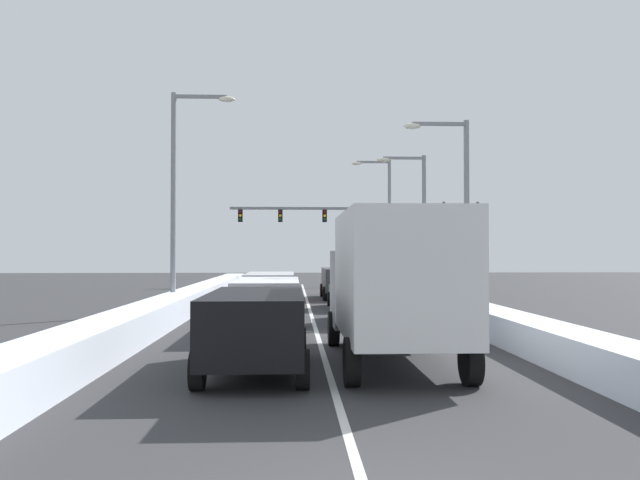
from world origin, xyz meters
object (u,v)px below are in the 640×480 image
(street_lamp_right_far, at_px, (384,213))
(suv_white_center_lane_second, at_px, (267,301))
(box_truck_right_lane_nearest, at_px, (392,280))
(street_lamp_right_mid, at_px, (417,213))
(sedan_red_center_lane_fourth, at_px, (273,287))
(suv_black_center_lane_nearest, at_px, (256,324))
(sedan_green_right_lane_third, at_px, (351,292))
(suv_charcoal_right_lane_fourth, at_px, (341,280))
(street_lamp_left_mid, at_px, (181,183))
(roadside_sign_right, at_px, (461,227))
(sedan_navy_right_lane_second, at_px, (363,302))
(traffic_light_gantry, at_px, (318,224))
(suv_silver_center_lane_third, at_px, (270,289))
(street_lamp_right_near, at_px, (458,198))

(street_lamp_right_far, bearing_deg, suv_white_center_lane_second, -106.91)
(street_lamp_right_far, bearing_deg, box_truck_right_lane_nearest, -97.82)
(street_lamp_right_mid, bearing_deg, street_lamp_right_far, 93.41)
(sedan_red_center_lane_fourth, bearing_deg, suv_white_center_lane_second, -89.10)
(suv_black_center_lane_nearest, bearing_deg, street_lamp_right_mid, 70.31)
(sedan_green_right_lane_third, height_order, street_lamp_right_mid, street_lamp_right_mid)
(suv_charcoal_right_lane_fourth, xyz_separation_m, street_lamp_left_mid, (-7.31, -8.61, 4.41))
(roadside_sign_right, bearing_deg, sedan_navy_right_lane_second, -117.09)
(suv_black_center_lane_nearest, xyz_separation_m, street_lamp_left_mid, (-3.86, 13.52, 4.41))
(box_truck_right_lane_nearest, bearing_deg, traffic_light_gantry, 90.48)
(street_lamp_right_mid, height_order, street_lamp_right_far, street_lamp_right_far)
(suv_white_center_lane_second, bearing_deg, suv_charcoal_right_lane_fourth, 77.36)
(suv_charcoal_right_lane_fourth, height_order, roadside_sign_right, roadside_sign_right)
(sedan_green_right_lane_third, relative_size, street_lamp_right_mid, 0.58)
(box_truck_right_lane_nearest, height_order, sedan_green_right_lane_third, box_truck_right_lane_nearest)
(suv_white_center_lane_second, relative_size, suv_silver_center_lane_third, 1.00)
(street_lamp_right_far, bearing_deg, street_lamp_right_near, -88.49)
(suv_black_center_lane_nearest, relative_size, street_lamp_right_mid, 0.63)
(street_lamp_right_near, bearing_deg, sedan_green_right_lane_third, 138.89)
(suv_silver_center_lane_third, height_order, street_lamp_right_far, street_lamp_right_far)
(traffic_light_gantry, relative_size, roadside_sign_right, 1.93)
(suv_charcoal_right_lane_fourth, bearing_deg, sedan_green_right_lane_third, -90.18)
(sedan_navy_right_lane_second, height_order, street_lamp_right_mid, street_lamp_right_mid)
(sedan_red_center_lane_fourth, bearing_deg, street_lamp_left_mid, -118.94)
(street_lamp_right_near, height_order, street_lamp_left_mid, street_lamp_left_mid)
(sedan_green_right_lane_third, xyz_separation_m, street_lamp_left_mid, (-7.29, -2.03, 4.66))
(sedan_navy_right_lane_second, distance_m, suv_white_center_lane_second, 4.34)
(suv_white_center_lane_second, relative_size, street_lamp_right_mid, 0.63)
(suv_charcoal_right_lane_fourth, distance_m, suv_black_center_lane_nearest, 22.39)
(suv_charcoal_right_lane_fourth, height_order, street_lamp_right_far, street_lamp_right_far)
(suv_silver_center_lane_third, bearing_deg, sedan_navy_right_lane_second, -47.99)
(street_lamp_right_near, relative_size, street_lamp_left_mid, 0.85)
(street_lamp_right_far, bearing_deg, sedan_navy_right_lane_second, -100.28)
(suv_black_center_lane_nearest, height_order, traffic_light_gantry, traffic_light_gantry)
(street_lamp_right_mid, bearing_deg, street_lamp_right_near, -90.39)
(traffic_light_gantry, bearing_deg, suv_white_center_lane_second, -95.30)
(suv_black_center_lane_nearest, distance_m, suv_silver_center_lane_third, 13.28)
(suv_white_center_lane_second, xyz_separation_m, sedan_red_center_lane_fourth, (-0.21, 13.42, -0.25))
(street_lamp_right_near, height_order, street_lamp_right_mid, street_lamp_right_near)
(suv_white_center_lane_second, height_order, street_lamp_right_near, street_lamp_right_near)
(traffic_light_gantry, xyz_separation_m, street_lamp_right_far, (4.22, -6.52, 0.48))
(box_truck_right_lane_nearest, height_order, street_lamp_right_near, street_lamp_right_near)
(sedan_green_right_lane_third, bearing_deg, suv_white_center_lane_second, -111.22)
(suv_charcoal_right_lane_fourth, xyz_separation_m, traffic_light_gantry, (-0.74, 13.92, 3.71))
(sedan_green_right_lane_third, height_order, roadside_sign_right, roadside_sign_right)
(suv_white_center_lane_second, relative_size, roadside_sign_right, 0.89)
(suv_charcoal_right_lane_fourth, relative_size, street_lamp_right_mid, 0.63)
(street_lamp_right_near, bearing_deg, roadside_sign_right, 74.67)
(sedan_green_right_lane_third, distance_m, suv_white_center_lane_second, 9.53)
(sedan_navy_right_lane_second, relative_size, suv_silver_center_lane_third, 0.92)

